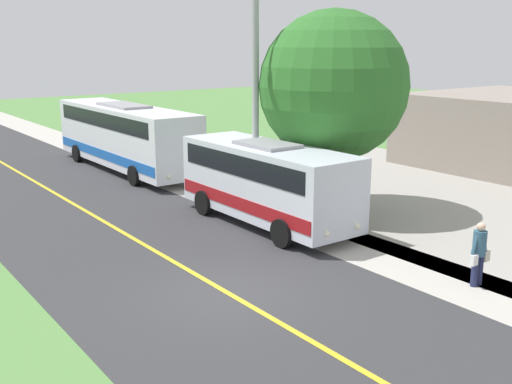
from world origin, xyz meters
The scene contains 9 objects.
ground_plane centered at (0.00, 0.00, 0.00)m, with size 120.00×120.00×0.00m, color #548442.
road_surface centered at (0.00, 0.00, 0.00)m, with size 8.00×100.00×0.01m, color #333335.
sidewalk centered at (-5.20, 0.00, 0.00)m, with size 2.40×100.00×0.01m, color #B2ADA3.
road_centre_line centered at (0.00, 0.00, 0.01)m, with size 0.16×100.00×0.00m, color gold.
shuttle_bus_front centered at (-4.46, -4.15, 1.57)m, with size 2.57×7.44×2.84m.
transit_bus_rear centered at (-4.52, -15.65, 1.77)m, with size 2.70×11.24×3.23m.
pedestrian_with_bags centered at (-5.44, 3.45, 0.91)m, with size 0.72×0.34×1.70m.
street_light_pole centered at (-4.88, -5.55, 4.53)m, with size 1.97×0.24×8.23m.
tree_curbside centered at (-7.40, -4.12, 4.60)m, with size 5.38×5.38×7.30m.
Camera 1 is at (7.81, 11.78, 6.07)m, focal length 42.44 mm.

